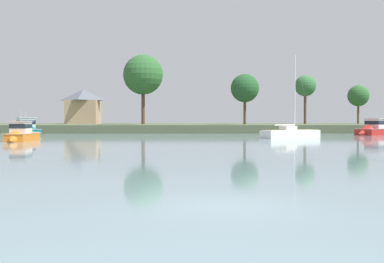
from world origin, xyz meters
TOP-DOWN VIEW (x-y plane):
  - ground_plane at (0.00, 0.00)m, footprint 502.44×502.44m
  - far_shore_bank at (0.00, 94.52)m, footprint 226.10×50.18m
  - cruiser_orange at (-19.62, 40.34)m, footprint 2.56×8.30m
  - cruiser_teal at (-25.06, 58.97)m, footprint 7.27×9.53m
  - sailboat_white at (13.21, 49.34)m, footprint 8.80×6.49m
  - cruiser_red at (29.30, 61.12)m, footprint 9.39×7.92m
  - shore_tree_right_mid at (39.07, 94.14)m, footprint 4.86×4.86m
  - shore_tree_inland_a at (-9.65, 86.72)m, footprint 8.44×8.44m
  - shore_tree_left at (11.41, 82.49)m, footprint 5.77×5.77m
  - shore_tree_right at (26.56, 93.21)m, footprint 4.80×4.80m
  - cottage_behind_trees at (-24.63, 97.91)m, footprint 7.73×8.11m

SIDE VIEW (x-z plane):
  - ground_plane at x=0.00m, z-range 0.00..0.00m
  - sailboat_white at x=13.21m, z-range -5.63..6.18m
  - cruiser_orange at x=-19.62m, z-range -1.58..2.69m
  - cruiser_teal at x=-25.06m, z-range -1.81..3.04m
  - cruiser_red at x=29.30m, z-range -2.16..3.39m
  - far_shore_bank at x=0.00m, z-range 0.00..1.48m
  - cottage_behind_trees at x=-24.63m, z-range 1.62..9.72m
  - shore_tree_right_mid at x=39.07m, z-range 3.46..12.37m
  - shore_tree_left at x=11.41m, z-range 3.69..13.97m
  - shore_tree_right at x=26.56m, z-range 4.49..15.57m
  - shore_tree_inland_a at x=-9.65m, z-range 4.57..19.29m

